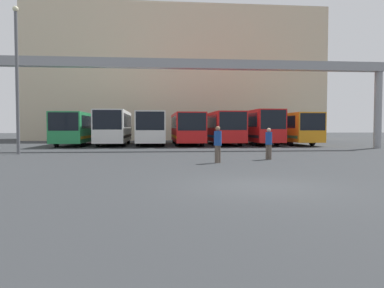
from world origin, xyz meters
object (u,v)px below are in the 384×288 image
at_px(bus_slot_6, 289,127).
at_px(pedestrian_near_right, 269,143).
at_px(bus_slot_1, 114,126).
at_px(bus_slot_3, 187,127).
at_px(bus_slot_0, 77,127).
at_px(bus_slot_4, 222,126).
at_px(bus_slot_2, 151,126).
at_px(pedestrian_mid_right, 218,143).
at_px(bus_slot_5, 257,125).
at_px(lamp_post, 17,75).

distance_m(bus_slot_6, pedestrian_near_right, 18.98).
distance_m(bus_slot_1, bus_slot_3, 6.91).
height_order(bus_slot_0, bus_slot_3, bus_slot_3).
xyz_separation_m(bus_slot_1, bus_slot_4, (10.36, 0.18, -0.06)).
bearing_deg(bus_slot_6, bus_slot_1, -178.40).
height_order(bus_slot_4, pedestrian_near_right, bus_slot_4).
height_order(bus_slot_0, bus_slot_2, bus_slot_2).
relative_size(bus_slot_3, pedestrian_mid_right, 6.02).
distance_m(bus_slot_4, bus_slot_5, 3.48).
distance_m(bus_slot_0, bus_slot_3, 10.36).
distance_m(bus_slot_0, bus_slot_1, 3.46).
bearing_deg(bus_slot_5, bus_slot_6, 12.02).
bearing_deg(bus_slot_4, bus_slot_0, -178.78).
relative_size(bus_slot_0, bus_slot_4, 0.95).
distance_m(bus_slot_4, pedestrian_mid_right, 19.04).
relative_size(bus_slot_4, bus_slot_5, 1.09).
relative_size(bus_slot_2, pedestrian_mid_right, 6.13).
height_order(bus_slot_1, lamp_post, lamp_post).
bearing_deg(bus_slot_3, pedestrian_mid_right, -90.23).
height_order(bus_slot_0, pedestrian_mid_right, bus_slot_0).
distance_m(bus_slot_3, pedestrian_mid_right, 18.50).
bearing_deg(bus_slot_5, pedestrian_near_right, -103.52).
xyz_separation_m(bus_slot_6, pedestrian_mid_right, (-10.43, -19.00, -0.80)).
height_order(bus_slot_2, pedestrian_near_right, bus_slot_2).
height_order(bus_slot_3, bus_slot_6, bus_slot_6).
distance_m(bus_slot_6, pedestrian_mid_right, 21.69).
height_order(bus_slot_1, pedestrian_near_right, bus_slot_1).
relative_size(bus_slot_5, pedestrian_mid_right, 5.76).
bearing_deg(bus_slot_1, bus_slot_3, -0.24).
height_order(bus_slot_3, bus_slot_4, bus_slot_4).
distance_m(bus_slot_0, bus_slot_2, 6.91).
relative_size(bus_slot_2, bus_slot_5, 1.06).
xyz_separation_m(bus_slot_0, bus_slot_2, (6.91, 0.18, 0.05)).
bearing_deg(lamp_post, bus_slot_3, 45.28).
xyz_separation_m(bus_slot_0, lamp_post, (-1.21, -11.60, 3.23)).
height_order(bus_slot_0, bus_slot_1, bus_slot_1).
relative_size(bus_slot_1, bus_slot_4, 0.97).
bearing_deg(lamp_post, bus_slot_2, 55.42).
distance_m(bus_slot_1, bus_slot_2, 3.45).
bearing_deg(bus_slot_6, lamp_post, -150.92).
bearing_deg(lamp_post, pedestrian_mid_right, -30.61).
distance_m(bus_slot_2, pedestrian_mid_right, 18.91).
height_order(pedestrian_near_right, lamp_post, lamp_post).
bearing_deg(bus_slot_1, pedestrian_near_right, -59.96).
xyz_separation_m(bus_slot_0, bus_slot_6, (20.72, 0.60, 0.01)).
height_order(bus_slot_2, bus_slot_3, bus_slot_2).
bearing_deg(bus_slot_2, lamp_post, -124.58).
relative_size(bus_slot_0, bus_slot_6, 0.90).
bearing_deg(bus_slot_3, bus_slot_0, -179.51).
distance_m(bus_slot_1, bus_slot_4, 10.36).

